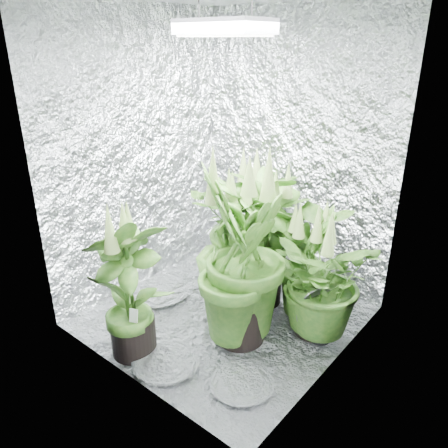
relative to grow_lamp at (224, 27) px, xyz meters
name	(u,v)px	position (x,y,z in m)	size (l,w,h in m)	color
ground	(224,315)	(0.00, 0.00, -1.83)	(1.60, 1.60, 0.00)	silver
walls	(224,177)	(0.00, 0.00, -0.83)	(1.62, 1.62, 2.00)	silver
grow_lamp	(224,27)	(0.00, 0.00, 0.00)	(0.50, 0.30, 0.22)	gray
plant_a	(254,225)	(-0.09, 0.46, -1.32)	(1.09, 1.09, 1.06)	black
plant_b	(266,241)	(0.10, 0.33, -1.35)	(0.70, 0.70, 1.03)	black
plant_c	(307,265)	(0.40, 0.39, -1.45)	(0.42, 0.42, 0.84)	black
plant_d	(235,246)	(0.00, 0.12, -1.34)	(0.75, 0.75, 1.04)	black
plant_e	(318,279)	(0.56, 0.23, -1.43)	(0.71, 0.71, 0.84)	black
plant_f	(129,288)	(-0.18, -0.64, -1.38)	(0.61, 0.61, 0.99)	black
plant_g	(241,259)	(0.24, -0.13, -1.25)	(0.75, 0.75, 1.23)	black
circulation_fan	(318,318)	(0.61, 0.20, -1.68)	(0.19, 0.28, 0.34)	black
plant_label	(134,316)	(-0.12, -0.67, -1.53)	(0.05, 0.01, 0.08)	white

